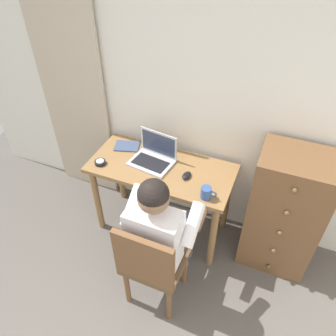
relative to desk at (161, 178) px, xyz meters
The scene contains 11 objects.
wall_back 0.78m from the desk, 48.78° to the left, with size 4.80×0.05×2.50m, color silver.
curtain_panel 1.11m from the desk, 164.18° to the left, with size 0.65×0.03×2.17m, color #BCAD99.
desk is the anchor object (origin of this frame).
dresser 1.01m from the desk, ahead, with size 0.54×0.45×1.09m.
chair 0.74m from the desk, 72.30° to the right, with size 0.42×0.40×0.87m.
person_seated 0.56m from the desk, 66.41° to the right, with size 0.53×0.59×1.19m.
laptop 0.20m from the desk, 151.72° to the left, with size 0.37×0.30×0.24m.
computer_mouse 0.27m from the desk, ahead, with size 0.06×0.10×0.03m, color black.
desk_clock 0.52m from the desk, 162.30° to the right, with size 0.09×0.09×0.03m.
notebook_pad 0.43m from the desk, 160.28° to the left, with size 0.21×0.15×0.01m, color #3D4C6B.
coffee_mug 0.51m from the desk, 23.52° to the right, with size 0.12×0.08×0.09m.
Camera 1 is at (0.52, -0.00, 2.48)m, focal length 35.23 mm.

